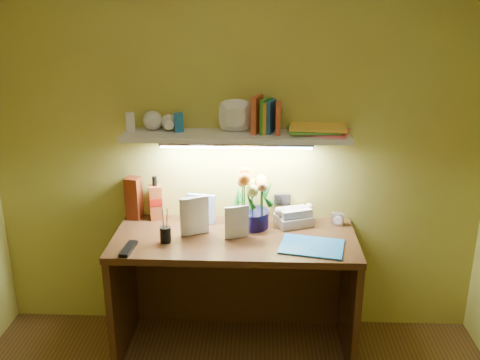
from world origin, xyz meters
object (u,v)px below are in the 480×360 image
desk_clock (337,219)px  whisky_bottle (155,198)px  flower_bouquet (252,199)px  desk (235,294)px  telephone (294,215)px

desk_clock → whisky_bottle: size_ratio=0.27×
flower_bouquet → desk_clock: 0.54m
desk → desk_clock: (0.61, 0.19, 0.41)m
desk → desk_clock: desk_clock is taller
desk → flower_bouquet: size_ratio=3.96×
flower_bouquet → telephone: size_ratio=1.71×
flower_bouquet → desk_clock: size_ratio=4.78×
telephone → desk_clock: bearing=-19.5°
desk_clock → flower_bouquet: bearing=-159.1°
telephone → desk_clock: telephone is taller
desk → telephone: (0.35, 0.19, 0.44)m
desk → flower_bouquet: bearing=57.2°
flower_bouquet → whisky_bottle: 0.60m
telephone → flower_bouquet: bearing=167.7°
desk_clock → whisky_bottle: 1.12m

